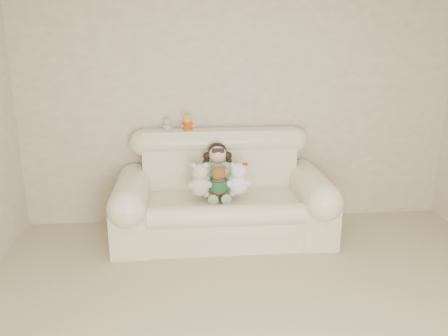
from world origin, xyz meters
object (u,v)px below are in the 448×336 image
seated_child (218,169)px  brown_teddy (218,177)px  white_cat (239,175)px  sofa (223,188)px  cream_teddy (200,176)px

seated_child → brown_teddy: 0.21m
seated_child → white_cat: bearing=-57.9°
sofa → brown_teddy: (-0.06, -0.13, 0.16)m
sofa → seated_child: sofa is taller
sofa → brown_teddy: 0.21m
sofa → brown_teddy: size_ratio=6.17×
white_cat → sofa: bearing=129.4°
brown_teddy → cream_teddy: (-0.17, -0.01, 0.02)m
seated_child → cream_teddy: 0.28m
brown_teddy → white_cat: white_cat is taller
sofa → seated_child: 0.19m
sofa → cream_teddy: 0.32m
seated_child → brown_teddy: seated_child is taller
cream_teddy → white_cat: bearing=-11.4°
seated_child → white_cat: size_ratio=1.43×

